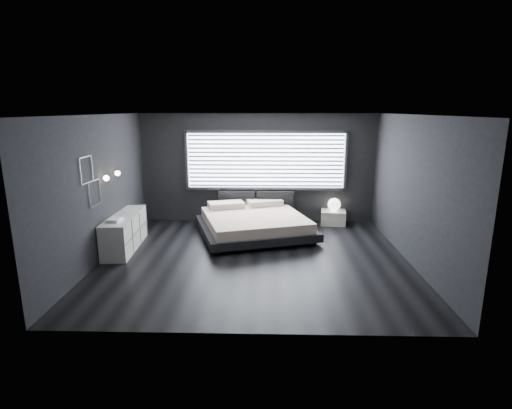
{
  "coord_description": "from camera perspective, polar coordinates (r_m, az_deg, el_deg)",
  "views": [
    {
      "loc": [
        0.23,
        -7.49,
        2.9
      ],
      "look_at": [
        0.0,
        0.85,
        0.9
      ],
      "focal_mm": 28.0,
      "sensor_mm": 36.0,
      "label": 1
    }
  ],
  "objects": [
    {
      "name": "room",
      "position": [
        7.64,
        -0.17,
        2.16
      ],
      "size": [
        6.04,
        6.0,
        2.8
      ],
      "color": "black",
      "rests_on": "ground"
    },
    {
      "name": "nightstand",
      "position": [
        10.47,
        10.96,
        -1.82
      ],
      "size": [
        0.68,
        0.59,
        0.36
      ],
      "primitive_type": "cube",
      "rotation": [
        0.0,
        0.0,
        -0.13
      ],
      "color": "silver",
      "rests_on": "ground"
    },
    {
      "name": "wall_art_lower",
      "position": [
        8.01,
        -22.03,
        1.55
      ],
      "size": [
        0.01,
        0.48,
        0.48
      ],
      "color": "#47474C",
      "rests_on": "ground"
    },
    {
      "name": "window",
      "position": [
        10.26,
        1.4,
        6.27
      ],
      "size": [
        4.14,
        0.09,
        1.52
      ],
      "color": "white",
      "rests_on": "ground"
    },
    {
      "name": "sconce_far",
      "position": [
        8.81,
        -19.19,
        4.25
      ],
      "size": [
        0.18,
        0.11,
        0.11
      ],
      "color": "silver",
      "rests_on": "ground"
    },
    {
      "name": "dresser",
      "position": [
        8.93,
        -18.2,
        -3.7
      ],
      "size": [
        0.62,
        1.85,
        0.73
      ],
      "color": "silver",
      "rests_on": "ground"
    },
    {
      "name": "bed",
      "position": [
        9.4,
        -0.27,
        -2.59
      ],
      "size": [
        3.03,
        2.96,
        0.64
      ],
      "color": "black",
      "rests_on": "ground"
    },
    {
      "name": "headboard",
      "position": [
        10.4,
        -0.01,
        0.54
      ],
      "size": [
        1.96,
        0.16,
        0.52
      ],
      "color": "black",
      "rests_on": "ground"
    },
    {
      "name": "sconce_near",
      "position": [
        8.26,
        -20.63,
        3.56
      ],
      "size": [
        0.18,
        0.11,
        0.11
      ],
      "color": "silver",
      "rests_on": "ground"
    },
    {
      "name": "wall_art_upper",
      "position": [
        7.71,
        -23.07,
        4.58
      ],
      "size": [
        0.01,
        0.48,
        0.48
      ],
      "color": "#47474C",
      "rests_on": "ground"
    },
    {
      "name": "book_stack",
      "position": [
        8.39,
        -19.56,
        -2.09
      ],
      "size": [
        0.28,
        0.35,
        0.07
      ],
      "color": "silver",
      "rests_on": "dresser"
    },
    {
      "name": "orb_lamp",
      "position": [
        10.39,
        11.1,
        0.0
      ],
      "size": [
        0.32,
        0.32,
        0.32
      ],
      "primitive_type": "sphere",
      "color": "white",
      "rests_on": "nightstand"
    }
  ]
}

